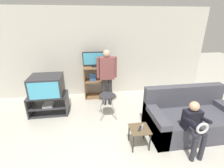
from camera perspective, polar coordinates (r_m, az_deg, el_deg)
The scene contains 12 objects.
wall_back at distance 5.01m, azimuth -2.70°, elevation 10.80°, with size 6.40×0.06×2.60m.
tv_stand at distance 4.46m, azimuth -21.30°, elevation -6.57°, with size 0.94×0.53×0.51m.
television_main at distance 4.26m, azimuth -21.95°, elevation -0.51°, with size 0.75×0.65×0.49m.
media_shelf at distance 4.95m, azimuth -5.11°, elevation 0.88°, with size 0.81×0.41×0.97m.
television_flat at distance 4.75m, azimuth -5.73°, elevation 8.52°, with size 0.75×0.20×0.43m.
folding_stool at distance 3.91m, azimuth -1.67°, elevation -5.08°, with size 0.43×0.44×0.59m.
snack_table at distance 3.17m, azimuth 9.64°, elevation -16.08°, with size 0.36×0.36×0.39m.
remote_control_black at distance 3.12m, azimuth 9.80°, elevation -15.20°, with size 0.04×0.14×0.02m, color #232328.
remote_control_white at distance 3.17m, azimuth 10.50°, elevation -14.56°, with size 0.04×0.14×0.02m, color gray.
couch at distance 3.90m, azimuth 25.57°, elevation -10.77°, with size 1.80×0.96×0.91m.
person_standing_adult at distance 4.30m, azimuth -1.82°, elevation 3.91°, with size 0.53×0.20×1.55m.
person_seated_child at distance 3.20m, azimuth 26.94°, elevation -12.46°, with size 0.33×0.43×0.97m.
Camera 1 is at (-0.49, -1.52, 2.27)m, focal length 26.00 mm.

